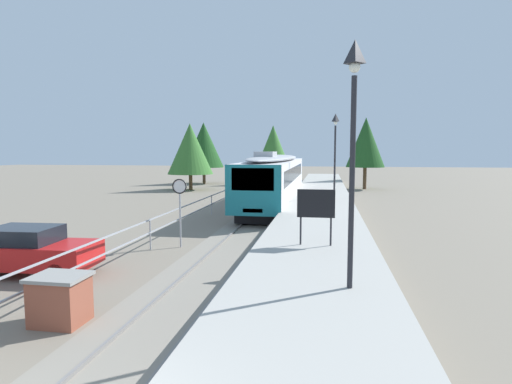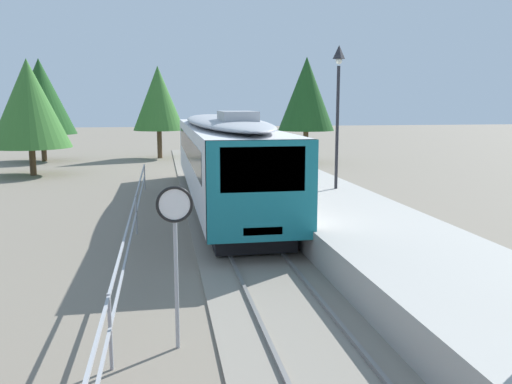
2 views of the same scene
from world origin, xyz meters
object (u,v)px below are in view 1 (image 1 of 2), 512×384
at_px(speed_limit_sign, 180,196).
at_px(brick_utility_cabinet, 60,299).
at_px(commuter_train, 275,176).
at_px(platform_notice_board, 316,205).
at_px(parked_hatchback_red, 30,250).
at_px(platform_lamp_mid_platform, 335,140).
at_px(platform_lamp_near_end, 353,118).

relative_size(speed_limit_sign, brick_utility_cabinet, 2.32).
bearing_deg(commuter_train, speed_limit_sign, -99.77).
height_order(platform_notice_board, parked_hatchback_red, platform_notice_board).
bearing_deg(brick_utility_cabinet, commuter_train, 83.48).
distance_m(platform_lamp_mid_platform, brick_utility_cabinet, 19.96).
height_order(platform_lamp_near_end, platform_lamp_mid_platform, same).
xyz_separation_m(platform_notice_board, parked_hatchback_red, (-8.91, -1.74, -1.40)).
bearing_deg(commuter_train, platform_lamp_near_end, -78.30).
xyz_separation_m(platform_lamp_near_end, speed_limit_sign, (-6.36, 6.72, -2.50)).
relative_size(commuter_train, speed_limit_sign, 6.44).
bearing_deg(platform_notice_board, commuter_train, 101.70).
distance_m(platform_notice_board, parked_hatchback_red, 9.18).
bearing_deg(platform_lamp_near_end, commuter_train, 101.70).
bearing_deg(speed_limit_sign, platform_lamp_mid_platform, 59.59).
height_order(platform_notice_board, brick_utility_cabinet, platform_notice_board).
distance_m(platform_lamp_near_end, brick_utility_cabinet, 7.68).
bearing_deg(parked_hatchback_red, commuter_train, 72.05).
xyz_separation_m(speed_limit_sign, parked_hatchback_red, (-3.40, -4.37, -1.33)).
relative_size(platform_notice_board, brick_utility_cabinet, 1.49).
distance_m(commuter_train, platform_notice_board, 16.04).
height_order(platform_notice_board, speed_limit_sign, speed_limit_sign).
bearing_deg(platform_lamp_mid_platform, platform_notice_board, -93.62).
xyz_separation_m(platform_lamp_near_end, platform_lamp_mid_platform, (0.00, 17.54, 0.00)).
relative_size(platform_lamp_mid_platform, platform_notice_board, 2.97).
bearing_deg(platform_lamp_mid_platform, commuter_train, 151.17).
bearing_deg(platform_lamp_mid_platform, parked_hatchback_red, -122.71).
relative_size(platform_notice_board, speed_limit_sign, 0.64).
bearing_deg(platform_notice_board, brick_utility_cabinet, -138.36).
bearing_deg(platform_lamp_near_end, platform_lamp_mid_platform, 90.00).
height_order(platform_lamp_mid_platform, platform_notice_board, platform_lamp_mid_platform).
height_order(platform_lamp_near_end, platform_notice_board, platform_lamp_near_end).
distance_m(speed_limit_sign, brick_utility_cabinet, 7.77).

